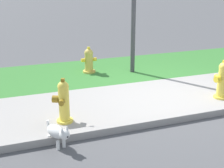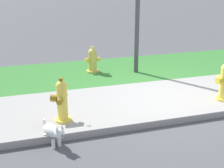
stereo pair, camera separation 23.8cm
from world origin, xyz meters
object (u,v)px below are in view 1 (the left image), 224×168
at_px(fire_hydrant_by_grass_verge, 222,80).
at_px(small_white_dog, 57,133).
at_px(fire_hydrant_mid_block, 89,61).
at_px(fire_hydrant_at_driveway, 64,102).

bearing_deg(fire_hydrant_by_grass_verge, small_white_dog, 93.14).
distance_m(fire_hydrant_mid_block, small_white_dog, 3.65).
bearing_deg(small_white_dog, fire_hydrant_at_driveway, 138.06).
xyz_separation_m(fire_hydrant_mid_block, small_white_dog, (-1.41, -3.37, -0.09)).
bearing_deg(fire_hydrant_by_grass_verge, fire_hydrant_at_driveway, 80.72).
height_order(fire_hydrant_mid_block, fire_hydrant_by_grass_verge, fire_hydrant_by_grass_verge).
distance_m(fire_hydrant_mid_block, fire_hydrant_by_grass_verge, 3.27).
bearing_deg(small_white_dog, fire_hydrant_mid_block, 133.50).
bearing_deg(fire_hydrant_mid_block, small_white_dog, -112.42).
height_order(fire_hydrant_mid_block, fire_hydrant_at_driveway, fire_hydrant_at_driveway).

